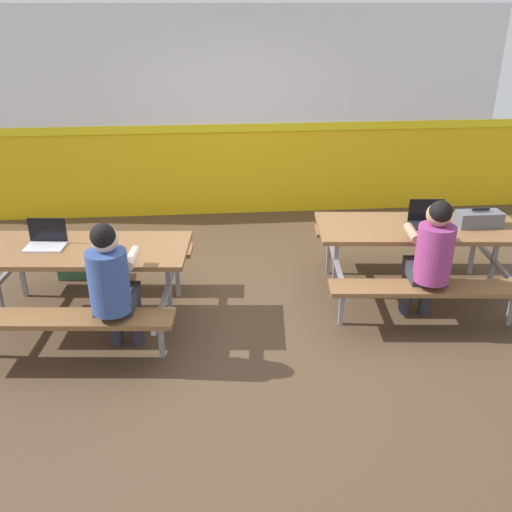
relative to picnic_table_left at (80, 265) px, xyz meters
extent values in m
cube|color=#4C3826|center=(1.52, 0.15, -0.58)|extent=(10.00, 10.00, 0.02)
cube|color=yellow|center=(1.52, 2.79, -0.02)|extent=(8.00, 0.12, 1.10)
cube|color=yellow|center=(1.52, 2.72, 0.58)|extent=(8.00, 0.03, 0.10)
cube|color=silver|center=(1.52, 2.79, 1.33)|extent=(6.72, 0.12, 1.40)
cube|color=brown|center=(0.00, 0.00, 0.15)|extent=(1.91, 0.92, 0.04)
cube|color=brown|center=(-0.06, -0.63, -0.14)|extent=(1.78, 0.44, 0.04)
cube|color=brown|center=(0.06, 0.63, -0.14)|extent=(1.78, 0.44, 0.04)
cube|color=gray|center=(-0.70, 0.58, -0.37)|extent=(0.04, 0.04, 0.41)
cube|color=gray|center=(0.74, -0.07, -0.22)|extent=(0.04, 0.04, 0.70)
cube|color=gray|center=(0.74, -0.07, -0.18)|extent=(0.18, 1.55, 0.04)
cube|color=gray|center=(0.70, -0.58, -0.37)|extent=(0.04, 0.04, 0.41)
cube|color=gray|center=(0.79, 0.44, -0.37)|extent=(0.04, 0.04, 0.41)
cube|color=brown|center=(3.04, 0.22, 0.15)|extent=(1.91, 0.92, 0.04)
cube|color=brown|center=(2.98, -0.41, -0.14)|extent=(1.78, 0.44, 0.04)
cube|color=brown|center=(3.09, 0.85, -0.14)|extent=(1.78, 0.44, 0.04)
cube|color=gray|center=(2.29, 0.29, -0.22)|extent=(0.04, 0.04, 0.70)
cube|color=gray|center=(2.29, 0.29, -0.18)|extent=(0.18, 1.55, 0.04)
cube|color=gray|center=(2.25, -0.21, -0.37)|extent=(0.04, 0.04, 0.41)
cube|color=gray|center=(2.34, 0.80, -0.37)|extent=(0.04, 0.04, 0.41)
cube|color=gray|center=(3.78, 0.15, -0.22)|extent=(0.04, 0.04, 0.70)
cube|color=gray|center=(3.78, 0.15, -0.18)|extent=(0.18, 1.55, 0.04)
cube|color=gray|center=(3.73, -0.35, -0.37)|extent=(0.04, 0.04, 0.41)
cube|color=gray|center=(3.83, 0.66, -0.37)|extent=(0.04, 0.04, 0.41)
cylinder|color=#2D2D38|center=(0.30, -0.34, -0.35)|extent=(0.11, 0.11, 0.45)
cylinder|color=#2D2D38|center=(0.48, -0.36, -0.35)|extent=(0.11, 0.11, 0.45)
cube|color=#2D2D38|center=(0.37, -0.50, -0.06)|extent=(0.33, 0.41, 0.12)
cylinder|color=#334C8C|center=(0.36, -0.67, 0.18)|extent=(0.30, 0.30, 0.48)
cylinder|color=beige|center=(0.24, -0.46, 0.27)|extent=(0.11, 0.31, 0.08)
cylinder|color=beige|center=(0.52, -0.49, 0.27)|extent=(0.11, 0.31, 0.08)
sphere|color=beige|center=(0.36, -0.65, 0.51)|extent=(0.20, 0.20, 0.20)
sphere|color=black|center=(0.36, -0.68, 0.54)|extent=(0.18, 0.18, 0.18)
cylinder|color=#2D2D38|center=(2.87, -0.08, -0.35)|extent=(0.11, 0.11, 0.45)
cylinder|color=#2D2D38|center=(3.05, -0.09, -0.35)|extent=(0.11, 0.11, 0.45)
cube|color=#2D2D38|center=(2.95, -0.24, -0.06)|extent=(0.33, 0.41, 0.12)
cylinder|color=#8C3372|center=(2.93, -0.41, 0.18)|extent=(0.30, 0.30, 0.48)
cylinder|color=#A57A5B|center=(2.81, -0.19, 0.27)|extent=(0.11, 0.31, 0.08)
cylinder|color=#A57A5B|center=(3.09, -0.22, 0.27)|extent=(0.11, 0.31, 0.08)
sphere|color=#A57A5B|center=(2.93, -0.39, 0.51)|extent=(0.20, 0.20, 0.20)
sphere|color=black|center=(2.93, -0.42, 0.54)|extent=(0.18, 0.18, 0.18)
cube|color=silver|center=(-0.27, 0.03, 0.17)|extent=(0.34, 0.25, 0.01)
cube|color=black|center=(-0.26, 0.13, 0.28)|extent=(0.32, 0.04, 0.21)
cube|color=black|center=(3.11, 0.22, 0.17)|extent=(0.34, 0.25, 0.01)
cube|color=black|center=(3.12, 0.32, 0.28)|extent=(0.32, 0.04, 0.21)
cube|color=#595B60|center=(3.57, 0.17, 0.24)|extent=(0.40, 0.18, 0.14)
cube|color=black|center=(3.57, 0.17, 0.33)|extent=(0.16, 0.02, 0.02)
cube|color=#3F724C|center=(-0.31, 0.96, -0.35)|extent=(0.30, 0.18, 0.44)
cube|color=#3F724C|center=(-0.31, 1.07, -0.42)|extent=(0.21, 0.04, 0.19)
camera|label=1|loc=(1.11, -4.42, 2.07)|focal=39.38mm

